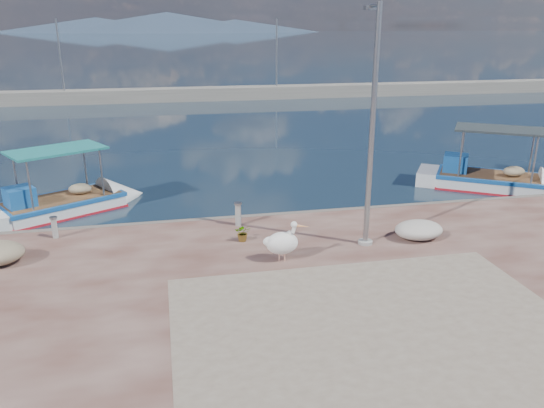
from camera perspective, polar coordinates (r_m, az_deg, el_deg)
The scene contains 12 objects.
ground at distance 14.56m, azimuth 3.09°, elevation -9.57°, with size 1400.00×1400.00×0.00m, color #162635.
quay_patch at distance 12.16m, azimuth 11.54°, elevation -13.39°, with size 9.00×7.00×0.01m, color gray.
breakwater at distance 52.87m, azimuth -8.20°, elevation 11.63°, with size 120.00×2.20×7.50m.
mountains at distance 662.44m, azimuth -11.71°, elevation 18.49°, with size 370.00×280.00×22.00m.
boat_left at distance 22.01m, azimuth -21.66°, elevation -0.30°, with size 6.26×4.78×2.93m.
boat_right at distance 25.45m, azimuth 22.48°, elevation 2.09°, with size 6.66×5.39×3.15m.
pelican at distance 15.00m, azimuth 1.17°, elevation -4.15°, with size 1.27×0.78×1.20m.
lamp_post at distance 15.69m, azimuth 10.63°, elevation 7.01°, with size 0.44×0.96×7.00m.
bollard_near at distance 17.73m, azimuth -3.67°, elevation -0.98°, with size 0.26×0.26×0.80m.
bollard_far at distance 18.03m, azimuth -22.36°, elevation -2.25°, with size 0.23×0.23×0.70m.
potted_plant at distance 16.50m, azimuth -3.13°, elevation -3.09°, with size 0.50×0.43×0.55m, color #33722D.
net_pile_d at distance 17.29m, azimuth 15.49°, elevation -2.70°, with size 1.54×1.15×0.58m, color #B9B4AB.
Camera 1 is at (-3.37, -12.39, 6.87)m, focal length 35.00 mm.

